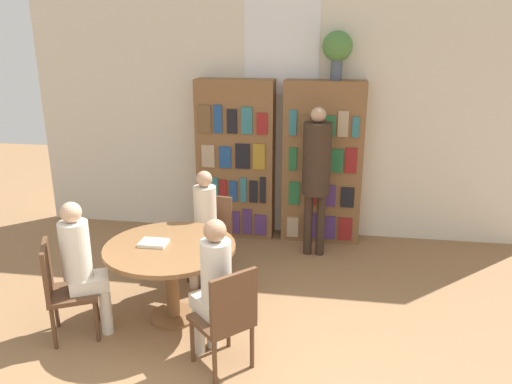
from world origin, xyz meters
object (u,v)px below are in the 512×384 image
at_px(flower_vase, 337,48).
at_px(chair_far_side, 227,316).
at_px(reading_table, 171,258).
at_px(seated_reader_back, 83,262).
at_px(seated_reader_left, 204,223).
at_px(librarian_standing, 317,166).
at_px(bookshelf_right, 322,163).
at_px(chair_near_camera, 62,286).
at_px(seated_reader_right, 213,283).
at_px(chair_left_side, 211,233).
at_px(bookshelf_left, 236,160).

relative_size(flower_vase, chair_far_side, 0.64).
bearing_deg(reading_table, seated_reader_back, -153.07).
distance_m(seated_reader_left, librarian_standing, 1.47).
distance_m(seated_reader_left, seated_reader_back, 1.31).
height_order(flower_vase, seated_reader_back, flower_vase).
xyz_separation_m(bookshelf_right, flower_vase, (0.11, 0.00, 1.36)).
distance_m(reading_table, chair_far_side, 0.93).
bearing_deg(librarian_standing, chair_near_camera, -135.13).
bearing_deg(seated_reader_back, chair_far_side, 49.41).
height_order(bookshelf_right, reading_table, bookshelf_right).
bearing_deg(seated_reader_back, seated_reader_right, 54.04).
xyz_separation_m(bookshelf_right, chair_near_camera, (-2.09, -2.53, -0.51)).
relative_size(seated_reader_left, librarian_standing, 0.69).
distance_m(chair_far_side, seated_reader_back, 1.36).
relative_size(bookshelf_right, chair_left_side, 2.29).
bearing_deg(seated_reader_back, chair_near_camera, -90.00).
relative_size(chair_far_side, librarian_standing, 0.50).
bearing_deg(bookshelf_right, reading_table, -120.98).
bearing_deg(chair_far_side, bookshelf_left, 54.68).
relative_size(flower_vase, librarian_standing, 0.32).
bearing_deg(bookshelf_right, flower_vase, 2.25).
relative_size(reading_table, seated_reader_right, 0.96).
height_order(bookshelf_left, chair_left_side, bookshelf_left).
bearing_deg(chair_left_side, flower_vase, -126.66).
relative_size(seated_reader_left, seated_reader_back, 0.99).
distance_m(seated_reader_right, seated_reader_back, 1.19).
distance_m(bookshelf_left, seated_reader_right, 2.67).
height_order(chair_near_camera, seated_reader_left, seated_reader_left).
relative_size(reading_table, librarian_standing, 0.67).
bearing_deg(bookshelf_right, seated_reader_right, -105.83).
distance_m(bookshelf_left, librarian_standing, 1.15).
xyz_separation_m(bookshelf_right, librarian_standing, (-0.05, -0.50, 0.09)).
height_order(seated_reader_left, seated_reader_back, seated_reader_back).
relative_size(chair_near_camera, chair_left_side, 1.00).
bearing_deg(chair_left_side, reading_table, 90.00).
xyz_separation_m(bookshelf_right, chair_far_side, (-0.62, -2.76, -0.51)).
distance_m(bookshelf_left, chair_far_side, 2.85).
relative_size(seated_reader_right, seated_reader_back, 1.00).
xyz_separation_m(chair_left_side, seated_reader_right, (0.37, -1.43, 0.19)).
bearing_deg(reading_table, bookshelf_right, 59.02).
bearing_deg(flower_vase, reading_table, -123.14).
distance_m(chair_left_side, librarian_standing, 1.41).
bearing_deg(chair_left_side, bookshelf_left, -82.74).
distance_m(reading_table, librarian_standing, 2.07).
bearing_deg(reading_table, chair_near_camera, -153.07).
bearing_deg(bookshelf_right, seated_reader_back, -128.22).
bearing_deg(chair_far_side, librarian_standing, 31.09).
bearing_deg(librarian_standing, bookshelf_left, 154.04).
bearing_deg(seated_reader_right, chair_left_side, 59.75).
bearing_deg(bookshelf_right, chair_left_side, -133.06).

